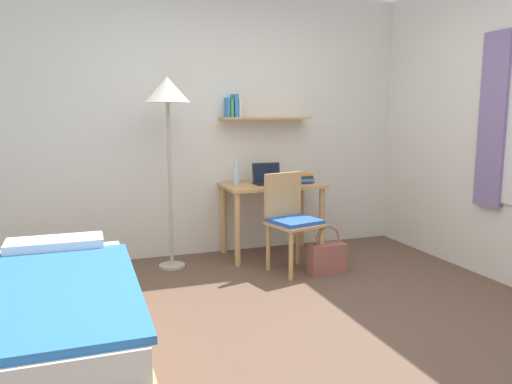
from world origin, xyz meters
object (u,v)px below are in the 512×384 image
at_px(desk, 272,198).
at_px(handbag, 327,257).
at_px(bed, 52,320).
at_px(laptop, 268,178).
at_px(book_stack, 302,178).
at_px(water_bottle, 236,173).
at_px(standing_lamp, 168,101).
at_px(desk_chair, 291,217).

height_order(desk, handbag, desk).
distance_m(bed, laptop, 2.58).
xyz_separation_m(laptop, book_stack, (0.34, -0.05, -0.00)).
xyz_separation_m(water_bottle, book_stack, (0.66, -0.09, -0.07)).
bearing_deg(water_bottle, handbag, -51.97).
distance_m(bed, standing_lamp, 2.20).
height_order(laptop, water_bottle, water_bottle).
distance_m(bed, water_bottle, 2.40).
bearing_deg(handbag, water_bottle, 128.03).
bearing_deg(water_bottle, bed, -134.21).
relative_size(water_bottle, handbag, 0.55).
height_order(standing_lamp, book_stack, standing_lamp).
bearing_deg(water_bottle, book_stack, -7.71).
height_order(bed, laptop, laptop).
relative_size(desk, water_bottle, 4.06).
relative_size(bed, laptop, 6.53).
relative_size(bed, book_stack, 7.55).
relative_size(desk_chair, handbag, 2.05).
relative_size(standing_lamp, laptop, 5.83).
xyz_separation_m(desk, water_bottle, (-0.35, 0.07, 0.26)).
xyz_separation_m(desk_chair, handbag, (0.27, -0.19, -0.34)).
xyz_separation_m(water_bottle, handbag, (0.60, -0.77, -0.69)).
distance_m(standing_lamp, book_stack, 1.53).
bearing_deg(handbag, desk_chair, 144.84).
height_order(desk_chair, water_bottle, water_bottle).
bearing_deg(desk, water_bottle, 168.32).
height_order(desk_chair, handbag, desk_chair).
distance_m(standing_lamp, water_bottle, 0.97).
bearing_deg(water_bottle, laptop, -7.25).
xyz_separation_m(bed, handbag, (2.23, 0.90, -0.10)).
relative_size(standing_lamp, water_bottle, 7.30).
xyz_separation_m(desk, handbag, (0.26, -0.70, -0.44)).
height_order(desk_chair, laptop, laptop).
xyz_separation_m(desk_chair, standing_lamp, (-1.01, 0.44, 1.03)).
relative_size(bed, handbag, 4.51).
xyz_separation_m(bed, laptop, (1.94, 1.63, 0.53)).
bearing_deg(bed, handbag, 21.91).
height_order(standing_lamp, water_bottle, standing_lamp).
relative_size(desk_chair, water_bottle, 3.72).
xyz_separation_m(desk_chair, laptop, (-0.02, 0.54, 0.29)).
bearing_deg(desk_chair, water_bottle, 119.79).
bearing_deg(handbag, laptop, 111.60).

